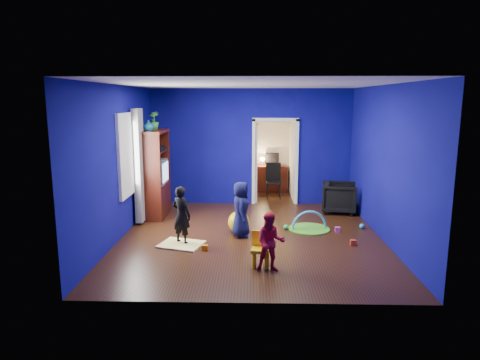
{
  "coord_description": "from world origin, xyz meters",
  "views": [
    {
      "loc": [
        0.01,
        -7.96,
        2.62
      ],
      "look_at": [
        -0.22,
        0.4,
        1.05
      ],
      "focal_mm": 32.0,
      "sensor_mm": 36.0,
      "label": 1
    }
  ],
  "objects_px": {
    "crt_tv": "(155,172)",
    "folding_chair": "(274,182)",
    "armchair": "(339,198)",
    "child_black": "(181,215)",
    "kid_chair": "(260,251)",
    "play_mat": "(309,229)",
    "child_navy": "(241,209)",
    "vase": "(148,126)",
    "hopper_ball": "(239,222)",
    "study_desk": "(272,178)",
    "tv_armoire": "(154,174)",
    "toddler_red": "(270,242)"
  },
  "relations": [
    {
      "from": "kid_chair",
      "to": "play_mat",
      "type": "distance_m",
      "value": 2.26
    },
    {
      "from": "child_navy",
      "to": "study_desk",
      "type": "relative_size",
      "value": 1.23
    },
    {
      "from": "tv_armoire",
      "to": "play_mat",
      "type": "xyz_separation_m",
      "value": [
        3.41,
        -0.98,
        -0.97
      ]
    },
    {
      "from": "vase",
      "to": "kid_chair",
      "type": "height_order",
      "value": "vase"
    },
    {
      "from": "toddler_red",
      "to": "vase",
      "type": "height_order",
      "value": "vase"
    },
    {
      "from": "child_black",
      "to": "hopper_ball",
      "type": "relative_size",
      "value": 2.51
    },
    {
      "from": "kid_chair",
      "to": "study_desk",
      "type": "distance_m",
      "value": 5.74
    },
    {
      "from": "armchair",
      "to": "child_navy",
      "type": "height_order",
      "value": "child_navy"
    },
    {
      "from": "armchair",
      "to": "hopper_ball",
      "type": "relative_size",
      "value": 1.82
    },
    {
      "from": "child_black",
      "to": "kid_chair",
      "type": "relative_size",
      "value": 2.16
    },
    {
      "from": "crt_tv",
      "to": "toddler_red",
      "type": "bearing_deg",
      "value": -52.0
    },
    {
      "from": "armchair",
      "to": "child_black",
      "type": "relative_size",
      "value": 0.72
    },
    {
      "from": "child_navy",
      "to": "study_desk",
      "type": "xyz_separation_m",
      "value": [
        0.8,
        4.22,
        -0.17
      ]
    },
    {
      "from": "armchair",
      "to": "tv_armoire",
      "type": "relative_size",
      "value": 0.4
    },
    {
      "from": "hopper_ball",
      "to": "kid_chair",
      "type": "bearing_deg",
      "value": -77.16
    },
    {
      "from": "child_navy",
      "to": "toddler_red",
      "type": "height_order",
      "value": "child_navy"
    },
    {
      "from": "tv_armoire",
      "to": "crt_tv",
      "type": "bearing_deg",
      "value": 0.0
    },
    {
      "from": "child_black",
      "to": "crt_tv",
      "type": "relative_size",
      "value": 1.55
    },
    {
      "from": "hopper_ball",
      "to": "kid_chair",
      "type": "distance_m",
      "value": 1.8
    },
    {
      "from": "child_navy",
      "to": "study_desk",
      "type": "distance_m",
      "value": 4.3
    },
    {
      "from": "folding_chair",
      "to": "armchair",
      "type": "bearing_deg",
      "value": -43.28
    },
    {
      "from": "vase",
      "to": "play_mat",
      "type": "relative_size",
      "value": 0.28
    },
    {
      "from": "vase",
      "to": "hopper_ball",
      "type": "distance_m",
      "value": 2.86
    },
    {
      "from": "child_navy",
      "to": "tv_armoire",
      "type": "distance_m",
      "value": 2.53
    },
    {
      "from": "kid_chair",
      "to": "vase",
      "type": "bearing_deg",
      "value": 138.5
    },
    {
      "from": "armchair",
      "to": "crt_tv",
      "type": "height_order",
      "value": "crt_tv"
    },
    {
      "from": "play_mat",
      "to": "study_desk",
      "type": "relative_size",
      "value": 0.96
    },
    {
      "from": "child_navy",
      "to": "vase",
      "type": "height_order",
      "value": "vase"
    },
    {
      "from": "child_navy",
      "to": "vase",
      "type": "relative_size",
      "value": 4.56
    },
    {
      "from": "tv_armoire",
      "to": "folding_chair",
      "type": "distance_m",
      "value": 3.38
    },
    {
      "from": "crt_tv",
      "to": "play_mat",
      "type": "distance_m",
      "value": 3.65
    },
    {
      "from": "armchair",
      "to": "toddler_red",
      "type": "distance_m",
      "value": 3.99
    },
    {
      "from": "kid_chair",
      "to": "hopper_ball",
      "type": "bearing_deg",
      "value": 109.78
    },
    {
      "from": "kid_chair",
      "to": "play_mat",
      "type": "bearing_deg",
      "value": 69.3
    },
    {
      "from": "child_navy",
      "to": "play_mat",
      "type": "height_order",
      "value": "child_navy"
    },
    {
      "from": "kid_chair",
      "to": "folding_chair",
      "type": "bearing_deg",
      "value": 91.6
    },
    {
      "from": "vase",
      "to": "hopper_ball",
      "type": "xyz_separation_m",
      "value": [
        1.96,
        -0.92,
        -1.86
      ]
    },
    {
      "from": "toddler_red",
      "to": "tv_armoire",
      "type": "height_order",
      "value": "tv_armoire"
    },
    {
      "from": "vase",
      "to": "folding_chair",
      "type": "distance_m",
      "value": 3.86
    },
    {
      "from": "kid_chair",
      "to": "study_desk",
      "type": "relative_size",
      "value": 0.57
    },
    {
      "from": "vase",
      "to": "kid_chair",
      "type": "xyz_separation_m",
      "value": [
        2.36,
        -2.67,
        -1.83
      ]
    },
    {
      "from": "armchair",
      "to": "study_desk",
      "type": "distance_m",
      "value": 2.78
    },
    {
      "from": "vase",
      "to": "tv_armoire",
      "type": "distance_m",
      "value": 1.14
    },
    {
      "from": "child_navy",
      "to": "study_desk",
      "type": "bearing_deg",
      "value": -12.8
    },
    {
      "from": "child_black",
      "to": "kid_chair",
      "type": "bearing_deg",
      "value": 175.43
    },
    {
      "from": "toddler_red",
      "to": "hopper_ball",
      "type": "xyz_separation_m",
      "value": [
        -0.55,
        1.95,
        -0.25
      ]
    },
    {
      "from": "play_mat",
      "to": "tv_armoire",
      "type": "bearing_deg",
      "value": 164.01
    },
    {
      "from": "tv_armoire",
      "to": "armchair",
      "type": "bearing_deg",
      "value": 5.38
    },
    {
      "from": "crt_tv",
      "to": "folding_chair",
      "type": "bearing_deg",
      "value": 32.99
    },
    {
      "from": "tv_armoire",
      "to": "hopper_ball",
      "type": "height_order",
      "value": "tv_armoire"
    }
  ]
}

